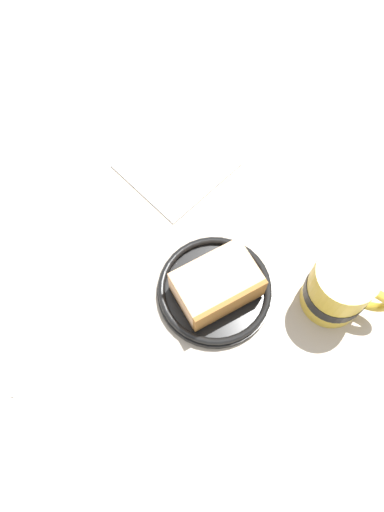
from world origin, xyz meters
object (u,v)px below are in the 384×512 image
Objects in this scene: folded_napkin at (176,165)px; teaspoon at (41,326)px; small_plate at (215,290)px; cake_slice at (217,285)px; tea_mug at (340,288)px.

teaspoon is at bearing 163.76° from folded_napkin.
folded_napkin is (16.88, 11.38, -0.68)cm from small_plate.
small_plate is at bearing 47.97° from cake_slice.
cake_slice is at bearing 105.87° from tea_mug.
tea_mug is 0.82× the size of teaspoon.
small_plate is 1.17× the size of teaspoon.
tea_mug is 29.55cm from folded_napkin.
tea_mug is at bearing -74.13° from cake_slice.
teaspoon is at bearing 114.40° from tea_mug.
tea_mug reaches higher than cake_slice.
teaspoon is 0.94× the size of folded_napkin.
teaspoon is at bearing 120.02° from cake_slice.
cake_slice is 20.90cm from folded_napkin.
cake_slice is 1.15× the size of tea_mug.
tea_mug is at bearing -74.98° from small_plate.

